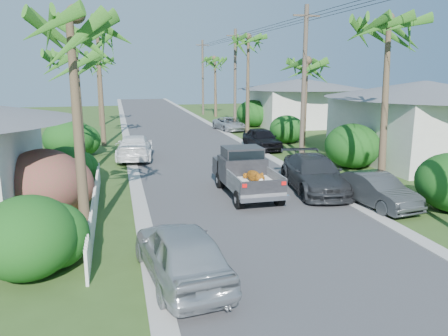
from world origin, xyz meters
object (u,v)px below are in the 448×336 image
object	(u,v)px
house_right_far	(301,104)
palm_r_d	(215,59)
palm_r_a	(392,21)
utility_pole_d	(203,77)
palm_r_c	(248,38)
palm_l_a	(70,16)
utility_pole_c	(235,79)
palm_l_d	(97,59)
pickup_truck	(244,171)
parked_car_rd	(229,124)
parked_car_lf	(135,147)
parked_car_rf	(262,139)
house_right_near	(422,124)
parked_car_rm	(314,174)
palm_l_b	(75,55)
palm_l_c	(97,33)
utility_pole_b	(304,85)
parked_car_ln	(181,252)
parked_car_rn	(376,190)
palm_r_b	(306,61)

from	to	relation	value
house_right_far	palm_r_d	bearing A→B (deg)	123.02
palm_r_a	utility_pole_d	world-z (taller)	utility_pole_d
palm_r_c	utility_pole_d	size ratio (longest dim) A/B	1.04
palm_l_a	utility_pole_c	bearing A→B (deg)	64.73
house_right_far	palm_l_d	bearing A→B (deg)	168.41
utility_pole_c	house_right_far	bearing A→B (deg)	15.12
pickup_truck	parked_car_rd	bearing A→B (deg)	77.23
parked_car_rd	utility_pole_c	bearing A→B (deg)	8.02
pickup_truck	utility_pole_c	xyz separation A→B (m)	(5.22, 20.56, 3.59)
parked_car_lf	palm_r_c	world-z (taller)	palm_r_c
pickup_truck	palm_l_d	size ratio (longest dim) A/B	0.66
parked_car_rd	palm_r_a	xyz separation A→B (m)	(1.30, -21.83, 6.84)
parked_car_rf	house_right_near	size ratio (longest dim) A/B	0.48
pickup_truck	parked_car_rm	distance (m)	3.26
parked_car_rm	utility_pole_d	world-z (taller)	utility_pole_d
palm_l_b	palm_l_c	size ratio (longest dim) A/B	0.80
palm_l_c	utility_pole_b	bearing A→B (deg)	-37.81
palm_l_d	utility_pole_c	xyz separation A→B (m)	(12.10, -6.00, -1.84)
parked_car_ln	palm_r_a	distance (m)	13.45
parked_car_rd	palm_r_c	world-z (taller)	palm_r_c
parked_car_rd	parked_car_rf	bearing A→B (deg)	-99.18
parked_car_rm	palm_r_a	world-z (taller)	palm_r_a
palm_l_a	utility_pole_b	xyz separation A→B (m)	(11.80, 10.00, -2.33)
parked_car_rd	utility_pole_c	xyz separation A→B (m)	(0.60, 0.17, 4.01)
parked_car_rm	parked_car_rn	bearing A→B (deg)	-55.38
parked_car_rf	palm_l_c	world-z (taller)	palm_l_c
parked_car_rf	palm_r_d	xyz separation A→B (m)	(1.75, 22.23, 6.00)
palm_l_a	palm_r_d	size ratio (longest dim) A/B	1.03
palm_l_c	utility_pole_d	bearing A→B (deg)	61.08
palm_l_c	palm_l_d	size ratio (longest dim) A/B	1.19
palm_r_d	house_right_near	bearing A→B (deg)	-76.93
house_right_far	parked_car_rm	bearing A→B (deg)	-112.23
parked_car_rm	palm_l_d	world-z (taller)	palm_l_d
parked_car_lf	utility_pole_c	xyz separation A→B (m)	(9.62, 11.59, 3.85)
palm_l_b	palm_r_b	bearing A→B (deg)	12.62
parked_car_rf	parked_car_rm	bearing A→B (deg)	-98.14
parked_car_rd	palm_l_a	size ratio (longest dim) A/B	0.52
pickup_truck	parked_car_rn	world-z (taller)	pickup_truck
palm_l_c	parked_car_rf	bearing A→B (deg)	-21.50
palm_r_a	palm_r_d	bearing A→B (deg)	89.66
pickup_truck	parked_car_lf	size ratio (longest dim) A/B	0.99
palm_r_d	house_right_far	xyz separation A→B (m)	(6.50, -10.00, -4.62)
parked_car_rn	palm_l_c	distance (m)	22.12
parked_car_ln	palm_l_d	bearing A→B (deg)	-92.44
palm_l_d	utility_pole_b	world-z (taller)	utility_pole_b
palm_l_b	house_right_far	distance (m)	27.06
palm_l_d	palm_r_c	world-z (taller)	palm_r_c
parked_car_rn	parked_car_ln	size ratio (longest dim) A/B	0.89
palm_l_a	palm_r_b	distance (m)	17.57
palm_r_a	house_right_far	world-z (taller)	palm_r_a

